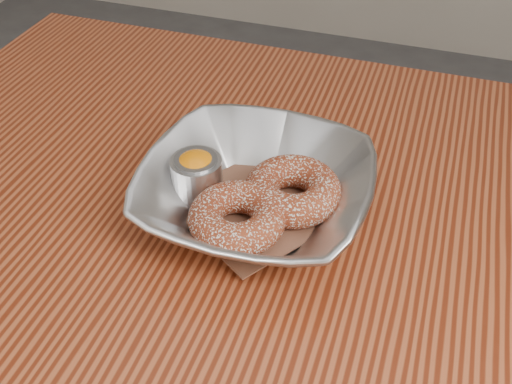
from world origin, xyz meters
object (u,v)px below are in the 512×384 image
(donut_back, at_px, (293,190))
(ramekin, at_px, (197,175))
(donut_front, at_px, (237,218))
(table, at_px, (338,316))
(serving_bowl, at_px, (256,192))

(donut_back, bearing_deg, ramekin, -171.38)
(donut_back, relative_size, ramekin, 1.86)
(donut_front, xyz_separation_m, ramekin, (-0.06, 0.04, 0.01))
(donut_back, xyz_separation_m, donut_front, (-0.04, -0.06, -0.00))
(table, relative_size, donut_back, 11.73)
(serving_bowl, distance_m, donut_front, 0.04)
(serving_bowl, relative_size, donut_back, 2.35)
(serving_bowl, distance_m, ramekin, 0.07)
(table, xyz_separation_m, ramekin, (-0.17, 0.03, 0.13))
(table, relative_size, ramekin, 21.84)
(donut_back, relative_size, donut_front, 1.04)
(donut_back, bearing_deg, table, -32.71)
(serving_bowl, xyz_separation_m, donut_front, (-0.01, -0.04, -0.00))
(serving_bowl, height_order, ramekin, ramekin)
(serving_bowl, distance_m, donut_back, 0.04)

